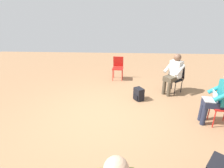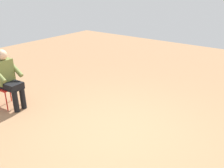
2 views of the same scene
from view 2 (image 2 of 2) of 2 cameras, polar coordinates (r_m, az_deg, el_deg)
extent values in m
plane|color=#99704C|center=(4.40, 0.80, -11.80)|extent=(15.16, 15.16, 0.00)
cube|color=red|center=(5.67, -22.92, -0.63)|extent=(0.43, 0.43, 0.03)
cylinder|color=red|center=(5.71, -20.23, -2.53)|extent=(0.02, 0.02, 0.42)
cylinder|color=red|center=(5.54, -22.97, -3.72)|extent=(0.02, 0.02, 0.42)
cylinder|color=red|center=(5.97, -22.24, -1.76)|extent=(0.02, 0.02, 0.42)
cylinder|color=black|center=(5.52, -19.70, -3.13)|extent=(0.11, 0.11, 0.45)
cylinder|color=black|center=(5.43, -21.17, -3.78)|extent=(0.11, 0.11, 0.45)
cube|color=black|center=(5.50, -21.89, -0.33)|extent=(0.44, 0.33, 0.14)
cube|color=olive|center=(5.56, -23.42, 2.56)|extent=(0.24, 0.36, 0.52)
sphere|color=#DBAD89|center=(5.46, -23.98, 6.11)|extent=(0.22, 0.22, 0.22)
cylinder|color=olive|center=(5.58, -21.21, 3.23)|extent=(0.40, 0.12, 0.31)
camera|label=1|loc=(6.26, -31.19, 17.91)|focal=28.00mm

